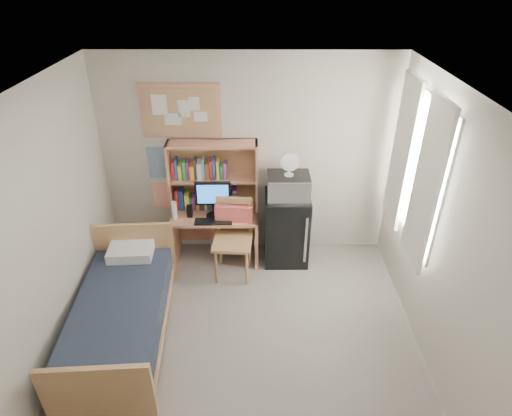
{
  "coord_description": "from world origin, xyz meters",
  "views": [
    {
      "loc": [
        0.13,
        -2.78,
        3.5
      ],
      "look_at": [
        0.11,
        1.2,
        1.12
      ],
      "focal_mm": 30.0,
      "sensor_mm": 36.0,
      "label": 1
    }
  ],
  "objects_px": {
    "speaker_left": "(190,211)",
    "microwave": "(288,186)",
    "speaker_right": "(238,210)",
    "bed": "(122,319)",
    "desk_fan": "(289,165)",
    "monitor": "(213,200)",
    "desk_chair": "(233,241)",
    "bulletin_board": "(181,111)",
    "desk": "(216,236)",
    "mini_fridge": "(286,228)"
  },
  "relations": [
    {
      "from": "speaker_left",
      "to": "microwave",
      "type": "distance_m",
      "value": 1.26
    },
    {
      "from": "speaker_left",
      "to": "speaker_right",
      "type": "relative_size",
      "value": 0.85
    },
    {
      "from": "microwave",
      "to": "bed",
      "type": "bearing_deg",
      "value": -142.99
    },
    {
      "from": "bed",
      "to": "desk_fan",
      "type": "height_order",
      "value": "desk_fan"
    },
    {
      "from": "speaker_right",
      "to": "monitor",
      "type": "bearing_deg",
      "value": 180.0
    },
    {
      "from": "monitor",
      "to": "speaker_right",
      "type": "bearing_deg",
      "value": -0.0
    },
    {
      "from": "speaker_right",
      "to": "microwave",
      "type": "height_order",
      "value": "microwave"
    },
    {
      "from": "desk_chair",
      "to": "desk_fan",
      "type": "relative_size",
      "value": 3.63
    },
    {
      "from": "desk_fan",
      "to": "bed",
      "type": "bearing_deg",
      "value": -142.99
    },
    {
      "from": "bed",
      "to": "microwave",
      "type": "distance_m",
      "value": 2.39
    },
    {
      "from": "bulletin_board",
      "to": "speaker_left",
      "type": "height_order",
      "value": "bulletin_board"
    },
    {
      "from": "desk",
      "to": "monitor",
      "type": "height_order",
      "value": "monitor"
    },
    {
      "from": "bed",
      "to": "monitor",
      "type": "bearing_deg",
      "value": 52.85
    },
    {
      "from": "monitor",
      "to": "desk",
      "type": "bearing_deg",
      "value": 90.0
    },
    {
      "from": "desk",
      "to": "speaker_left",
      "type": "relative_size",
      "value": 6.95
    },
    {
      "from": "bed",
      "to": "mini_fridge",
      "type": "bearing_deg",
      "value": 33.97
    },
    {
      "from": "desk",
      "to": "monitor",
      "type": "relative_size",
      "value": 2.37
    },
    {
      "from": "bulletin_board",
      "to": "desk_fan",
      "type": "distance_m",
      "value": 1.42
    },
    {
      "from": "desk",
      "to": "desk_chair",
      "type": "height_order",
      "value": "desk_chair"
    },
    {
      "from": "mini_fridge",
      "to": "speaker_right",
      "type": "bearing_deg",
      "value": -175.25
    },
    {
      "from": "monitor",
      "to": "speaker_left",
      "type": "height_order",
      "value": "monitor"
    },
    {
      "from": "mini_fridge",
      "to": "desk_fan",
      "type": "xyz_separation_m",
      "value": [
        0.0,
        -0.02,
        0.9
      ]
    },
    {
      "from": "desk_chair",
      "to": "microwave",
      "type": "height_order",
      "value": "microwave"
    },
    {
      "from": "microwave",
      "to": "desk_fan",
      "type": "xyz_separation_m",
      "value": [
        0.0,
        0.0,
        0.29
      ]
    },
    {
      "from": "mini_fridge",
      "to": "desk_fan",
      "type": "height_order",
      "value": "desk_fan"
    },
    {
      "from": "desk",
      "to": "speaker_right",
      "type": "height_order",
      "value": "speaker_right"
    },
    {
      "from": "bulletin_board",
      "to": "desk",
      "type": "xyz_separation_m",
      "value": [
        0.36,
        -0.28,
        -1.58
      ]
    },
    {
      "from": "desk",
      "to": "bulletin_board",
      "type": "bearing_deg",
      "value": 140.33
    },
    {
      "from": "bulletin_board",
      "to": "monitor",
      "type": "relative_size",
      "value": 2.04
    },
    {
      "from": "bulletin_board",
      "to": "bed",
      "type": "xyz_separation_m",
      "value": [
        -0.5,
        -1.66,
        -1.67
      ]
    },
    {
      "from": "bulletin_board",
      "to": "speaker_right",
      "type": "distance_m",
      "value": 1.37
    },
    {
      "from": "bulletin_board",
      "to": "bed",
      "type": "relative_size",
      "value": 0.52
    },
    {
      "from": "bulletin_board",
      "to": "speaker_left",
      "type": "relative_size",
      "value": 6.0
    },
    {
      "from": "speaker_left",
      "to": "desk",
      "type": "bearing_deg",
      "value": 11.31
    },
    {
      "from": "speaker_left",
      "to": "microwave",
      "type": "bearing_deg",
      "value": 0.94
    },
    {
      "from": "speaker_left",
      "to": "desk_fan",
      "type": "bearing_deg",
      "value": 0.94
    },
    {
      "from": "desk_chair",
      "to": "bed",
      "type": "bearing_deg",
      "value": -132.69
    },
    {
      "from": "desk_chair",
      "to": "speaker_right",
      "type": "relative_size",
      "value": 5.49
    },
    {
      "from": "bulletin_board",
      "to": "monitor",
      "type": "distance_m",
      "value": 1.13
    },
    {
      "from": "bed",
      "to": "desk_chair",
      "type": "bearing_deg",
      "value": 39.32
    },
    {
      "from": "speaker_right",
      "to": "desk_fan",
      "type": "xyz_separation_m",
      "value": [
        0.61,
        0.04,
        0.6
      ]
    },
    {
      "from": "desk",
      "to": "desk_chair",
      "type": "distance_m",
      "value": 0.45
    },
    {
      "from": "speaker_right",
      "to": "desk",
      "type": "bearing_deg",
      "value": 168.69
    },
    {
      "from": "bulletin_board",
      "to": "microwave",
      "type": "relative_size",
      "value": 1.85
    },
    {
      "from": "mini_fridge",
      "to": "monitor",
      "type": "bearing_deg",
      "value": -176.47
    },
    {
      "from": "speaker_left",
      "to": "microwave",
      "type": "relative_size",
      "value": 0.31
    },
    {
      "from": "bulletin_board",
      "to": "speaker_right",
      "type": "xyz_separation_m",
      "value": [
        0.66,
        -0.34,
        -1.15
      ]
    },
    {
      "from": "speaker_right",
      "to": "microwave",
      "type": "bearing_deg",
      "value": 1.86
    },
    {
      "from": "desk",
      "to": "microwave",
      "type": "bearing_deg",
      "value": -2.51
    },
    {
      "from": "desk",
      "to": "desk_fan",
      "type": "bearing_deg",
      "value": -2.51
    }
  ]
}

